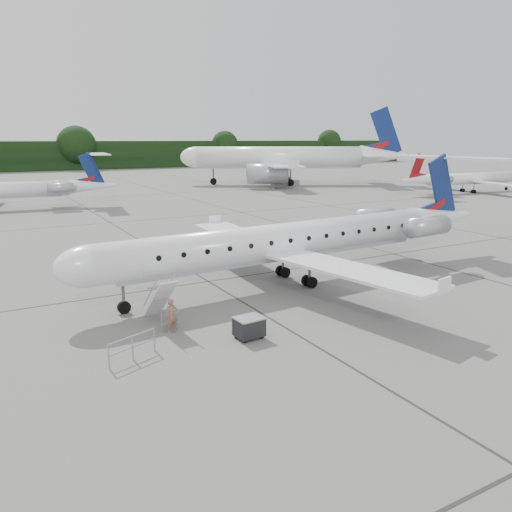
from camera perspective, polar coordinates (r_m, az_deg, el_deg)
ground at (r=27.48m, az=10.10°, el=-5.23°), size 320.00×320.00×0.00m
treeline at (r=151.05m, az=-23.23°, el=10.45°), size 260.00×4.00×8.00m
main_regional_jet at (r=29.58m, az=3.06°, el=3.72°), size 30.28×22.65×7.45m
airstair at (r=24.12m, az=-10.90°, el=-4.98°), size 0.99×2.45×2.34m
passenger at (r=23.05m, az=-9.59°, el=-6.77°), size 0.66×0.51×1.59m
safety_railing at (r=20.74m, az=-13.94°, el=-10.19°), size 2.08×0.87×1.00m
baggage_cart at (r=22.22m, az=-0.80°, el=-8.13°), size 1.25×1.04×1.03m
bg_narrowbody at (r=96.94m, az=2.66°, el=12.38°), size 48.74×44.02×14.34m
bg_regional_right at (r=90.11m, az=23.60°, el=8.70°), size 25.48×19.22×6.36m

